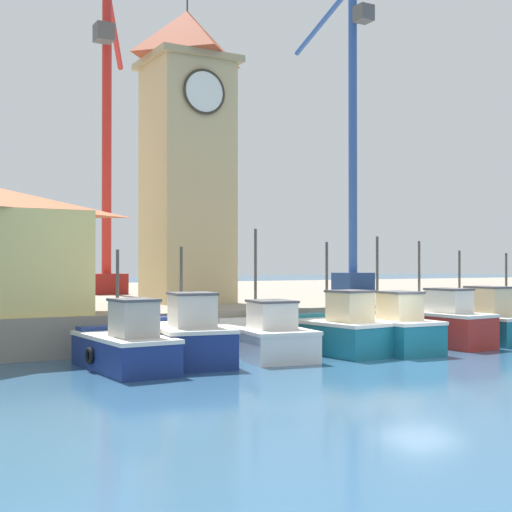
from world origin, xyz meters
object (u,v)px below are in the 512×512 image
at_px(fishing_boat_center, 387,330).
at_px(fishing_boat_left_inner, 263,337).
at_px(fishing_boat_far_left, 125,346).
at_px(fishing_boat_right_inner, 473,323).
at_px(fishing_boat_mid_left, 337,332).
at_px(port_crane_near, 107,178).
at_px(fishing_boat_left_outer, 186,339).
at_px(port_crane_far, 351,164).
at_px(fishing_boat_mid_right, 432,324).
at_px(clock_tower, 187,149).

bearing_deg(fishing_boat_center, fishing_boat_left_inner, 168.27).
bearing_deg(fishing_boat_far_left, fishing_boat_right_inner, 2.16).
distance_m(fishing_boat_far_left, fishing_boat_mid_left, 7.87).
bearing_deg(fishing_boat_right_inner, port_crane_near, 114.93).
relative_size(fishing_boat_left_outer, fishing_boat_mid_left, 1.13).
height_order(fishing_boat_far_left, port_crane_far, port_crane_far).
bearing_deg(fishing_boat_mid_left, fishing_boat_left_outer, 174.64).
bearing_deg(port_crane_far, fishing_boat_left_inner, -135.15).
relative_size(fishing_boat_mid_right, fishing_boat_right_inner, 1.01).
relative_size(fishing_boat_mid_left, port_crane_near, 0.24).
height_order(fishing_boat_left_inner, fishing_boat_mid_left, fishing_boat_left_inner).
xyz_separation_m(fishing_boat_left_inner, fishing_boat_right_inner, (9.91, -0.14, 0.08)).
xyz_separation_m(fishing_boat_far_left, port_crane_near, (5.98, 20.14, 7.49)).
bearing_deg(fishing_boat_mid_left, fishing_boat_mid_right, 4.89).
xyz_separation_m(fishing_boat_center, port_crane_far, (11.18, 16.74, 8.86)).
bearing_deg(fishing_boat_mid_right, fishing_boat_left_inner, 178.49).
bearing_deg(fishing_boat_far_left, fishing_boat_left_outer, 15.12).
height_order(fishing_boat_far_left, clock_tower, clock_tower).
height_order(fishing_boat_right_inner, port_crane_near, port_crane_near).
relative_size(fishing_boat_right_inner, port_crane_far, 0.26).
height_order(fishing_boat_far_left, fishing_boat_right_inner, fishing_boat_right_inner).
bearing_deg(clock_tower, port_crane_near, 91.99).
bearing_deg(port_crane_near, fishing_boat_mid_right, -70.88).
distance_m(fishing_boat_left_outer, port_crane_far, 26.11).
relative_size(fishing_boat_far_left, fishing_boat_right_inner, 0.85).
relative_size(fishing_boat_far_left, fishing_boat_mid_left, 1.03).
distance_m(fishing_boat_mid_left, fishing_boat_mid_right, 4.94).
relative_size(fishing_boat_left_outer, fishing_boat_mid_right, 0.92).
bearing_deg(fishing_boat_mid_left, fishing_boat_left_inner, 166.99).
bearing_deg(fishing_boat_center, clock_tower, 109.57).
relative_size(fishing_boat_center, port_crane_far, 0.22).
xyz_separation_m(fishing_boat_mid_left, fishing_boat_center, (1.98, -0.35, -0.01)).
distance_m(clock_tower, port_crane_near, 10.57).
relative_size(fishing_boat_right_inner, port_crane_near, 0.29).
bearing_deg(fishing_boat_right_inner, fishing_boat_far_left, -177.84).
bearing_deg(port_crane_far, fishing_boat_far_left, -141.92).
distance_m(fishing_boat_mid_left, port_crane_near, 21.48).
distance_m(fishing_boat_far_left, port_crane_far, 28.16).
relative_size(fishing_boat_right_inner, clock_tower, 0.35).
bearing_deg(fishing_boat_right_inner, clock_tower, 134.09).
height_order(fishing_boat_mid_left, port_crane_far, port_crane_far).
relative_size(fishing_boat_mid_right, clock_tower, 0.35).
bearing_deg(clock_tower, fishing_boat_mid_right, -54.64).
relative_size(fishing_boat_left_inner, port_crane_far, 0.26).
bearing_deg(port_crane_near, fishing_boat_mid_left, -84.63).
bearing_deg(fishing_boat_center, fishing_boat_left_outer, 173.42).
relative_size(fishing_boat_mid_left, port_crane_far, 0.21).
bearing_deg(fishing_boat_mid_right, clock_tower, 125.36).
bearing_deg(fishing_boat_left_inner, fishing_boat_mid_left, -13.01).
bearing_deg(fishing_boat_left_outer, fishing_boat_center, -6.58).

